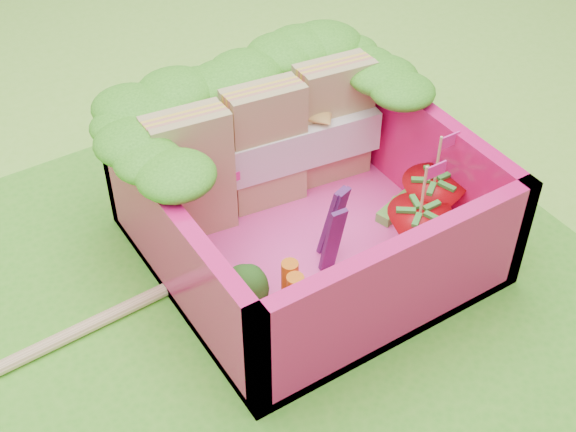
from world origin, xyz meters
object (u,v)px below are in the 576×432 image
at_px(strawberry_right, 431,206).
at_px(bento_box, 308,203).
at_px(strawberry_left, 417,236).
at_px(chopsticks, 22,357).
at_px(broccoli, 248,295).
at_px(sandwich_stack, 266,147).

bearing_deg(strawberry_right, bento_box, 155.61).
bearing_deg(strawberry_left, chopsticks, 165.50).
distance_m(broccoli, strawberry_right, 0.97).
xyz_separation_m(strawberry_left, strawberry_right, (0.17, 0.12, 0.00)).
relative_size(bento_box, strawberry_left, 2.54).
distance_m(sandwich_stack, strawberry_right, 0.78).
height_order(sandwich_stack, strawberry_right, sandwich_stack).
height_order(sandwich_stack, strawberry_left, sandwich_stack).
bearing_deg(chopsticks, strawberry_right, -9.56).
xyz_separation_m(bento_box, chopsticks, (-1.28, 0.07, -0.25)).
relative_size(sandwich_stack, strawberry_right, 2.15).
bearing_deg(chopsticks, strawberry_left, -14.50).
bearing_deg(sandwich_stack, chopsticks, -167.74).
xyz_separation_m(sandwich_stack, chopsticks, (-1.28, -0.28, -0.32)).
bearing_deg(strawberry_left, bento_box, 133.75).
height_order(broccoli, strawberry_right, strawberry_right).
distance_m(broccoli, strawberry_left, 0.79).
distance_m(bento_box, strawberry_right, 0.56).
relative_size(strawberry_left, chopsticks, 0.21).
bearing_deg(broccoli, chopsticks, 156.28).
bearing_deg(broccoli, bento_box, 31.56).
xyz_separation_m(broccoli, strawberry_right, (0.96, 0.06, -0.04)).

